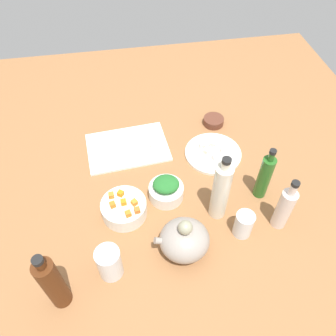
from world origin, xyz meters
TOP-DOWN VIEW (x-y plane):
  - tabletop at (0.00, 0.00)cm, footprint 190.00×190.00cm
  - cutting_board at (13.65, -17.47)cm, footprint 33.64×24.88cm
  - plate_tofu at (-19.65, -8.30)cm, footprint 22.35×22.35cm
  - bowl_greens at (2.19, 8.91)cm, footprint 12.29×12.29cm
  - bowl_carrots at (17.46, 13.62)cm, footprint 15.37×15.37cm
  - bowl_small_side at (-24.41, -26.00)cm, footprint 8.74×8.74cm
  - teapot at (0.32, 30.03)cm, footprint 17.15×15.18cm
  - bottle_0 at (-33.14, 26.16)cm, footprint 5.01×5.01cm
  - bottle_1 at (-13.92, 18.52)cm, footprint 5.75×5.75cm
  - bottle_2 at (37.67, 39.80)cm, footprint 5.59×5.59cm
  - bottle_3 at (-31.14, 13.25)cm, footprint 4.56×4.56cm
  - drinking_glass_0 at (-19.94, 27.41)cm, footprint 6.07×6.07cm
  - drinking_glass_1 at (23.19, 33.84)cm, footprint 7.38×7.38cm
  - carrot_cube_0 at (16.18, 18.45)cm, footprint 2.21×2.21cm
  - carrot_cube_1 at (13.76, 14.42)cm, footprint 2.47×2.47cm
  - carrot_cube_2 at (13.18, 17.64)cm, footprint 2.02×2.02cm
  - carrot_cube_3 at (17.98, 9.96)cm, footprint 2.52×2.52cm
  - carrot_cube_4 at (17.25, 13.71)cm, footprint 1.96×1.96cm
  - carrot_cube_5 at (21.10, 10.22)cm, footprint 1.95×1.95cm
  - carrot_cube_6 at (20.91, 14.09)cm, footprint 2.21×2.21cm
  - chopped_greens_mound at (2.19, 8.91)cm, footprint 10.02×9.27cm
  - tofu_cube_0 at (-17.08, -8.13)cm, footprint 2.89×2.89cm
  - tofu_cube_1 at (-16.22, -11.72)cm, footprint 2.60×2.60cm
  - tofu_cube_2 at (-23.81, -7.90)cm, footprint 3.07×3.07cm
  - tofu_cube_3 at (-19.43, -4.44)cm, footprint 2.51×2.51cm
  - tofu_cube_4 at (-20.49, -11.70)cm, footprint 3.06×3.06cm
  - dumpling_0 at (11.45, -15.22)cm, footprint 6.43×6.65cm
  - dumpling_1 at (5.28, -13.50)cm, footprint 5.77×5.90cm
  - dumpling_2 at (23.17, -21.02)cm, footprint 6.81×6.65cm

SIDE VIEW (x-z plane):
  - tabletop at x=0.00cm, z-range 0.00..3.00cm
  - cutting_board at x=13.65cm, z-range 3.00..4.00cm
  - plate_tofu at x=-19.65cm, z-range 3.00..4.20cm
  - bowl_small_side at x=-24.41cm, z-range 3.00..6.10cm
  - dumpling_0 at x=11.45cm, z-range 4.00..6.53cm
  - tofu_cube_0 at x=-17.08cm, z-range 4.20..6.40cm
  - tofu_cube_1 at x=-16.22cm, z-range 4.20..6.40cm
  - tofu_cube_2 at x=-23.81cm, z-range 4.20..6.40cm
  - tofu_cube_3 at x=-19.43cm, z-range 4.20..6.40cm
  - tofu_cube_4 at x=-20.49cm, z-range 4.20..6.40cm
  - dumpling_1 at x=5.28cm, z-range 4.00..6.77cm
  - dumpling_2 at x=23.17cm, z-range 4.00..6.78cm
  - bowl_greens at x=2.19cm, z-range 3.00..8.33cm
  - bowl_carrots at x=17.46cm, z-range 3.00..8.84cm
  - drinking_glass_0 at x=-19.94cm, z-range 3.00..12.55cm
  - teapot at x=0.32cm, z-range 1.26..16.22cm
  - drinking_glass_1 at x=23.19cm, z-range 3.00..14.69cm
  - carrot_cube_0 at x=16.18cm, z-range 8.84..10.64cm
  - carrot_cube_1 at x=13.76cm, z-range 8.84..10.64cm
  - carrot_cube_2 at x=13.18cm, z-range 8.84..10.64cm
  - carrot_cube_3 at x=17.98cm, z-range 8.84..10.64cm
  - carrot_cube_4 at x=17.25cm, z-range 8.84..10.64cm
  - carrot_cube_5 at x=21.10cm, z-range 8.84..10.64cm
  - carrot_cube_6 at x=20.91cm, z-range 8.84..10.64cm
  - chopped_greens_mound at x=2.19cm, z-range 8.33..11.97cm
  - bottle_0 at x=-33.14cm, z-range 0.96..22.99cm
  - bottle_3 at x=-31.14cm, z-range 1.36..23.85cm
  - bottle_2 at x=37.67cm, z-range 1.53..27.11cm
  - bottle_1 at x=-13.92cm, z-range 1.47..28.82cm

